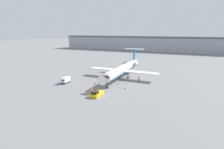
# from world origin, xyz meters

# --- Properties ---
(ground_plane) EXTENTS (600.00, 600.00, 0.00)m
(ground_plane) POSITION_xyz_m (0.00, 0.00, 0.00)
(ground_plane) COLOR slate
(terminal_building) EXTENTS (180.00, 16.80, 12.93)m
(terminal_building) POSITION_xyz_m (0.00, 120.00, 6.49)
(terminal_building) COLOR #9EA3AD
(terminal_building) RESTS_ON ground
(airplane_main) EXTENTS (26.88, 32.85, 9.81)m
(airplane_main) POSITION_xyz_m (0.43, 20.92, 3.45)
(airplane_main) COLOR white
(airplane_main) RESTS_ON ground
(pushback_tug) EXTENTS (2.20, 4.69, 1.62)m
(pushback_tug) POSITION_xyz_m (0.10, 0.40, 0.58)
(pushback_tug) COLOR yellow
(pushback_tug) RESTS_ON ground
(luggage_cart) EXTENTS (1.63, 3.22, 2.04)m
(luggage_cart) POSITION_xyz_m (-15.33, 7.14, 1.02)
(luggage_cart) COLOR #232326
(luggage_cart) RESTS_ON ground
(worker_near_tug) EXTENTS (0.40, 0.25, 1.80)m
(worker_near_tug) POSITION_xyz_m (-1.60, 0.65, 0.95)
(worker_near_tug) COLOR #232838
(worker_near_tug) RESTS_ON ground
(worker_by_wing) EXTENTS (0.40, 0.24, 1.66)m
(worker_by_wing) POSITION_xyz_m (7.19, 19.53, 0.86)
(worker_by_wing) COLOR #232838
(worker_by_wing) RESTS_ON ground
(traffic_cone_left) EXTENTS (0.71, 0.71, 0.69)m
(traffic_cone_left) POSITION_xyz_m (-5.52, 9.93, 0.33)
(traffic_cone_left) COLOR black
(traffic_cone_left) RESTS_ON ground
(traffic_cone_right) EXTENTS (0.58, 0.58, 0.75)m
(traffic_cone_right) POSITION_xyz_m (5.52, 8.96, 0.36)
(traffic_cone_right) COLOR black
(traffic_cone_right) RESTS_ON ground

